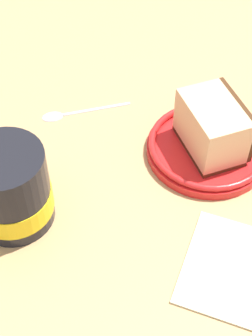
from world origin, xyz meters
TOP-DOWN VIEW (x-y plane):
  - ground_plane at (0.00, 0.00)cm, footprint 143.28×143.28cm
  - small_plate at (-10.72, -3.83)cm, footprint 15.99×15.99cm
  - cake_slice at (-10.96, -3.97)cm, footprint 10.39×11.46cm
  - tea_mug at (11.04, 9.95)cm, footprint 9.35×12.01cm
  - teaspoon at (9.23, -8.04)cm, footprint 12.23×6.33cm
  - folded_napkin at (-15.69, 13.50)cm, footprint 14.95×14.76cm

SIDE VIEW (x-z plane):
  - ground_plane at x=0.00cm, z-range -3.69..0.00cm
  - folded_napkin at x=-15.69cm, z-range 0.00..0.60cm
  - teaspoon at x=9.23cm, z-range -0.05..0.75cm
  - small_plate at x=-10.72cm, z-range -0.01..2.03cm
  - cake_slice at x=-10.96cm, z-range 1.20..8.16cm
  - tea_mug at x=11.04cm, z-range -0.36..9.93cm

